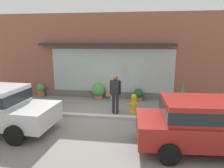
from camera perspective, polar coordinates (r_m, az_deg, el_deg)
name	(u,v)px	position (r m, az deg, el deg)	size (l,w,h in m)	color
ground_plane	(95,116)	(9.31, -4.58, -8.58)	(60.00, 60.00, 0.00)	gray
curb_strip	(94,116)	(9.11, -4.86, -8.66)	(14.00, 0.24, 0.12)	#B2B2AD
storefront	(107,57)	(11.88, -1.37, 7.33)	(14.00, 0.81, 4.68)	#935642
fire_hydrant	(134,104)	(9.53, 5.91, -5.36)	(0.41, 0.37, 0.88)	gold
pedestrian_with_handbag	(115,91)	(9.25, 0.80, -1.90)	(0.68, 0.28, 1.77)	#232328
parked_car_red	(209,122)	(6.91, 24.81, -9.42)	(4.48, 2.16, 1.56)	maroon
potted_plant_corner_tall	(183,93)	(11.38, 18.62, -2.29)	(0.34, 0.34, 1.19)	#B7B2A3
potted_plant_near_hydrant	(98,91)	(11.66, -3.70, -1.86)	(0.71, 0.71, 0.88)	#9E6042
potted_plant_window_left	(138,94)	(11.47, 7.20, -2.79)	(0.51, 0.51, 0.67)	#9E6042
potted_plant_window_center	(41,90)	(12.91, -18.80, -1.53)	(0.47, 0.47, 0.74)	#9E6042
potted_plant_window_right	(113,91)	(11.67, 0.28, -1.81)	(0.28, 0.28, 0.99)	#B7B2A3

